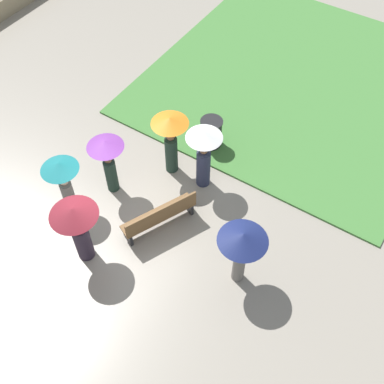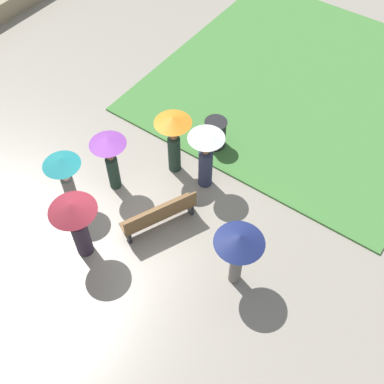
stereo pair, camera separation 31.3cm
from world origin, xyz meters
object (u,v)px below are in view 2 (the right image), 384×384
object	(u,v)px
crowd_person_purple	(110,154)
crowd_person_maroon	(76,220)
trash_bin	(215,134)
crowd_person_orange	(174,136)
crowd_person_navy	(239,246)
crowd_person_white	(206,151)
park_bench	(159,215)
crowd_person_teal	(64,172)

from	to	relation	value
crowd_person_purple	crowd_person_maroon	xyz separation A→B (m)	(1.95, 0.74, 0.03)
trash_bin	crowd_person_orange	bearing A→B (deg)	-17.68
trash_bin	crowd_person_navy	size ratio (longest dim) A/B	0.52
crowd_person_purple	crowd_person_white	bearing A→B (deg)	158.77
trash_bin	crowd_person_purple	bearing A→B (deg)	-26.22
park_bench	crowd_person_teal	world-z (taller)	crowd_person_teal
park_bench	crowd_person_maroon	xyz separation A→B (m)	(1.61, -1.04, 0.80)
park_bench	crowd_person_white	world-z (taller)	crowd_person_white
park_bench	crowd_person_white	xyz separation A→B (m)	(-1.80, 0.12, 0.77)
trash_bin	crowd_person_maroon	bearing A→B (deg)	-7.47
crowd_person_white	crowd_person_navy	size ratio (longest dim) A/B	1.06
park_bench	crowd_person_teal	bearing A→B (deg)	-47.07
crowd_person_orange	crowd_person_teal	bearing A→B (deg)	-13.90
trash_bin	park_bench	bearing A→B (deg)	7.81
crowd_person_maroon	crowd_person_orange	bearing A→B (deg)	-61.50
trash_bin	crowd_person_navy	distance (m)	4.34
crowd_person_teal	crowd_person_orange	world-z (taller)	crowd_person_orange
crowd_person_white	crowd_person_orange	bearing A→B (deg)	-115.40
crowd_person_maroon	crowd_person_white	bearing A→B (deg)	-77.04
park_bench	crowd_person_white	bearing A→B (deg)	-158.95
trash_bin	crowd_person_teal	distance (m)	4.31
crowd_person_orange	crowd_person_purple	bearing A→B (deg)	-17.30
crowd_person_navy	crowd_person_orange	distance (m)	3.69
trash_bin	crowd_person_navy	xyz separation A→B (m)	(3.25, 2.72, 0.95)
crowd_person_white	crowd_person_navy	bearing A→B (deg)	19.29
crowd_person_orange	crowd_person_maroon	bearing A→B (deg)	12.82
crowd_person_teal	crowd_person_purple	bearing A→B (deg)	74.50
trash_bin	crowd_person_orange	xyz separation A→B (m)	(1.34, -0.43, 0.80)
crowd_person_white	crowd_person_maroon	distance (m)	3.60
crowd_person_teal	crowd_person_white	bearing A→B (deg)	56.26
crowd_person_purple	crowd_person_navy	distance (m)	4.11
park_bench	crowd_person_orange	size ratio (longest dim) A/B	1.01
crowd_person_orange	crowd_person_navy	bearing A→B (deg)	74.80
crowd_person_white	crowd_person_orange	world-z (taller)	crowd_person_white
park_bench	crowd_person_maroon	size ratio (longest dim) A/B	1.03
crowd_person_teal	crowd_person_orange	distance (m)	2.87
crowd_person_purple	crowd_person_navy	world-z (taller)	crowd_person_navy
trash_bin	crowd_person_purple	world-z (taller)	crowd_person_purple
crowd_person_white	crowd_person_maroon	xyz separation A→B (m)	(3.41, -1.16, 0.03)
trash_bin	crowd_person_orange	distance (m)	1.61
crowd_person_purple	crowd_person_maroon	bearing A→B (deg)	51.81
crowd_person_teal	crowd_person_maroon	world-z (taller)	crowd_person_maroon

